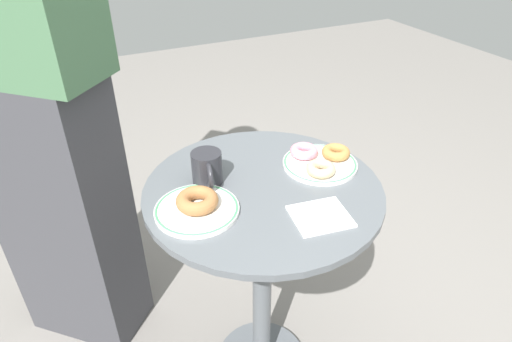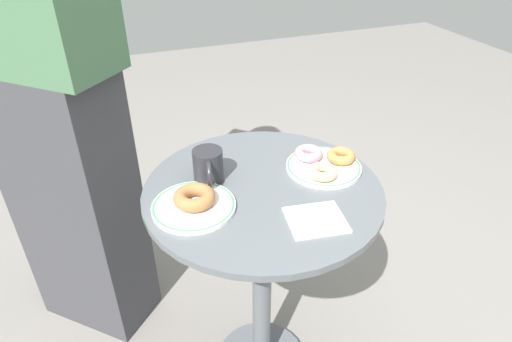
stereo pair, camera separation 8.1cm
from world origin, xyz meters
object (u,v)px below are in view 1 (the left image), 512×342
at_px(plate_left, 197,209).
at_px(donut_glazed, 321,169).
at_px(donut_pink_frosted, 304,151).
at_px(paper_napkin, 320,216).
at_px(cafe_table, 262,252).
at_px(donut_cinnamon, 197,200).
at_px(coffee_mug, 207,168).
at_px(person_figure, 30,95).
at_px(plate_right, 320,164).
at_px(donut_old_fashioned, 336,152).

distance_m(plate_left, donut_glazed, 0.34).
bearing_deg(donut_pink_frosted, paper_napkin, -112.61).
bearing_deg(paper_napkin, cafe_table, 110.71).
bearing_deg(donut_cinnamon, coffee_mug, 57.32).
distance_m(coffee_mug, person_figure, 0.53).
bearing_deg(coffee_mug, cafe_table, -33.24).
bearing_deg(coffee_mug, donut_pink_frosted, -0.89).
relative_size(cafe_table, plate_left, 3.71).
bearing_deg(plate_right, donut_glazed, -122.12).
bearing_deg(donut_pink_frosted, plate_left, -164.53).
distance_m(plate_left, paper_napkin, 0.28).
bearing_deg(donut_pink_frosted, donut_cinnamon, -165.05).
bearing_deg(donut_old_fashioned, coffee_mug, 172.28).
relative_size(donut_old_fashioned, person_figure, 0.04).
height_order(donut_cinnamon, paper_napkin, donut_cinnamon).
height_order(cafe_table, paper_napkin, paper_napkin).
height_order(cafe_table, person_figure, person_figure).
relative_size(cafe_table, person_figure, 0.40).
bearing_deg(person_figure, coffee_mug, -46.10).
height_order(cafe_table, plate_right, plate_right).
relative_size(paper_napkin, person_figure, 0.07).
relative_size(donut_old_fashioned, paper_napkin, 0.60).
height_order(plate_left, donut_cinnamon, donut_cinnamon).
bearing_deg(donut_old_fashioned, person_figure, 149.46).
height_order(plate_right, coffee_mug, coffee_mug).
xyz_separation_m(donut_cinnamon, person_figure, (-0.30, 0.47, 0.13)).
xyz_separation_m(plate_left, paper_napkin, (0.25, -0.14, -0.00)).
distance_m(plate_right, donut_cinnamon, 0.36).
xyz_separation_m(plate_right, donut_glazed, (-0.03, -0.05, 0.02)).
relative_size(plate_right, donut_pink_frosted, 2.61).
bearing_deg(coffee_mug, person_figure, 133.90).
bearing_deg(donut_glazed, coffee_mug, 159.78).
relative_size(donut_cinnamon, donut_pink_frosted, 1.28).
bearing_deg(cafe_table, donut_glazed, -8.46).
distance_m(donut_cinnamon, paper_napkin, 0.28).
height_order(plate_right, donut_cinnamon, donut_cinnamon).
relative_size(donut_glazed, person_figure, 0.04).
xyz_separation_m(donut_old_fashioned, coffee_mug, (-0.35, 0.05, 0.02)).
bearing_deg(donut_glazed, cafe_table, 171.54).
xyz_separation_m(donut_glazed, paper_napkin, (-0.09, -0.14, -0.02)).
bearing_deg(cafe_table, paper_napkin, -69.29).
distance_m(plate_right, person_figure, 0.80).
bearing_deg(coffee_mug, donut_old_fashioned, -7.72).
bearing_deg(plate_right, coffee_mug, 169.77).
distance_m(cafe_table, donut_pink_frosted, 0.30).
relative_size(paper_napkin, coffee_mug, 1.12).
relative_size(cafe_table, plate_right, 3.65).
xyz_separation_m(donut_cinnamon, donut_old_fashioned, (0.42, 0.05, -0.00)).
bearing_deg(cafe_table, donut_old_fashioned, 7.03).
relative_size(donut_cinnamon, paper_napkin, 0.76).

